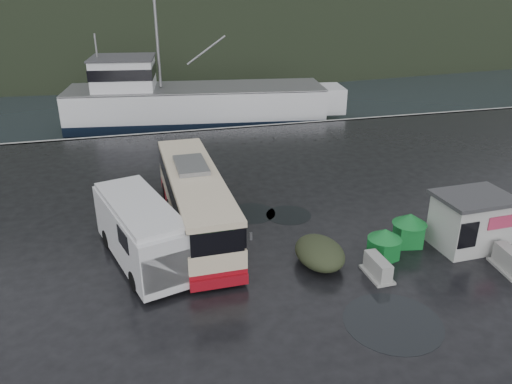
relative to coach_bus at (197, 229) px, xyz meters
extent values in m
plane|color=black|center=(2.44, -3.62, 0.00)|extent=(160.00, 160.00, 0.00)
cube|color=black|center=(2.44, 106.38, 0.00)|extent=(300.00, 180.00, 0.02)
cube|color=#999993|center=(2.44, 16.38, 0.00)|extent=(160.00, 0.60, 1.50)
ellipsoid|color=black|center=(12.44, 246.38, 0.00)|extent=(780.00, 540.00, 570.00)
cylinder|color=black|center=(5.57, -8.68, 0.01)|extent=(3.45, 3.45, 0.01)
cylinder|color=black|center=(4.69, 0.32, 0.01)|extent=(2.27, 2.27, 0.01)
cylinder|color=black|center=(2.92, 0.97, 0.01)|extent=(2.44, 2.44, 0.01)
camera|label=1|loc=(-2.57, -21.10, 11.05)|focal=35.00mm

